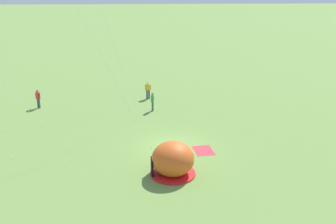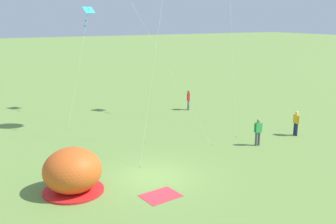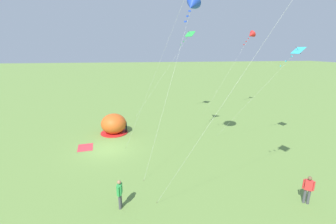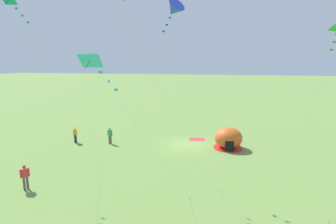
{
  "view_description": "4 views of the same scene",
  "coord_description": "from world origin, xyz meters",
  "px_view_note": "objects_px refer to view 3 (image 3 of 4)",
  "views": [
    {
      "loc": [
        -25.55,
        1.61,
        11.54
      ],
      "look_at": [
        2.49,
        0.23,
        1.78
      ],
      "focal_mm": 42.0,
      "sensor_mm": 36.0,
      "label": 1
    },
    {
      "loc": [
        -8.32,
        -16.64,
        7.88
      ],
      "look_at": [
        0.9,
        0.14,
        3.26
      ],
      "focal_mm": 42.0,
      "sensor_mm": 36.0,
      "label": 2
    },
    {
      "loc": [
        18.97,
        2.2,
        8.49
      ],
      "look_at": [
        -1.66,
        5.64,
        2.72
      ],
      "focal_mm": 24.0,
      "sensor_mm": 36.0,
      "label": 3
    },
    {
      "loc": [
        -3.32,
        25.81,
        8.44
      ],
      "look_at": [
        1.68,
        2.03,
        3.76
      ],
      "focal_mm": 28.0,
      "sensor_mm": 36.0,
      "label": 4
    }
  ],
  "objects_px": {
    "kite_cyan": "(294,54)",
    "person_center_field": "(120,193)",
    "kite_red": "(251,35)",
    "kite_green": "(188,36)",
    "kite_blue": "(192,5)",
    "popup_tent": "(114,124)",
    "person_strolling": "(308,188)"
  },
  "relations": [
    {
      "from": "popup_tent",
      "to": "person_center_field",
      "type": "bearing_deg",
      "value": 5.14
    },
    {
      "from": "person_center_field",
      "to": "kite_green",
      "type": "bearing_deg",
      "value": 154.92
    },
    {
      "from": "person_strolling",
      "to": "popup_tent",
      "type": "bearing_deg",
      "value": -139.22
    },
    {
      "from": "person_strolling",
      "to": "kite_green",
      "type": "height_order",
      "value": "kite_green"
    },
    {
      "from": "kite_red",
      "to": "kite_green",
      "type": "xyz_separation_m",
      "value": [
        1.96,
        -9.38,
        -0.36
      ]
    },
    {
      "from": "kite_red",
      "to": "kite_blue",
      "type": "bearing_deg",
      "value": -45.2
    },
    {
      "from": "person_strolling",
      "to": "person_center_field",
      "type": "bearing_deg",
      "value": -97.36
    },
    {
      "from": "person_center_field",
      "to": "person_strolling",
      "type": "height_order",
      "value": "same"
    },
    {
      "from": "kite_cyan",
      "to": "person_center_field",
      "type": "bearing_deg",
      "value": -66.77
    },
    {
      "from": "kite_cyan",
      "to": "kite_blue",
      "type": "bearing_deg",
      "value": -101.65
    },
    {
      "from": "kite_cyan",
      "to": "kite_red",
      "type": "bearing_deg",
      "value": 166.1
    },
    {
      "from": "kite_blue",
      "to": "kite_cyan",
      "type": "bearing_deg",
      "value": 78.35
    },
    {
      "from": "kite_cyan",
      "to": "person_strolling",
      "type": "bearing_deg",
      "value": -26.73
    },
    {
      "from": "popup_tent",
      "to": "person_strolling",
      "type": "relative_size",
      "value": 1.63
    },
    {
      "from": "person_center_field",
      "to": "kite_blue",
      "type": "distance_m",
      "value": 14.72
    },
    {
      "from": "kite_red",
      "to": "person_center_field",
      "type": "bearing_deg",
      "value": -42.16
    },
    {
      "from": "kite_red",
      "to": "kite_blue",
      "type": "distance_m",
      "value": 16.4
    },
    {
      "from": "person_center_field",
      "to": "kite_red",
      "type": "xyz_separation_m",
      "value": [
        -19.34,
        17.51,
        9.54
      ]
    },
    {
      "from": "kite_cyan",
      "to": "kite_blue",
      "type": "height_order",
      "value": "kite_blue"
    },
    {
      "from": "kite_red",
      "to": "kite_blue",
      "type": "xyz_separation_m",
      "value": [
        11.51,
        -11.59,
        1.43
      ]
    },
    {
      "from": "person_center_field",
      "to": "kite_cyan",
      "type": "bearing_deg",
      "value": 113.23
    },
    {
      "from": "kite_blue",
      "to": "popup_tent",
      "type": "bearing_deg",
      "value": -121.11
    },
    {
      "from": "popup_tent",
      "to": "kite_blue",
      "type": "relative_size",
      "value": 0.22
    },
    {
      "from": "kite_red",
      "to": "popup_tent",
      "type": "bearing_deg",
      "value": -68.6
    },
    {
      "from": "popup_tent",
      "to": "kite_blue",
      "type": "bearing_deg",
      "value": 58.89
    },
    {
      "from": "popup_tent",
      "to": "kite_green",
      "type": "relative_size",
      "value": 0.26
    },
    {
      "from": "kite_cyan",
      "to": "kite_green",
      "type": "bearing_deg",
      "value": -151.55
    },
    {
      "from": "person_strolling",
      "to": "kite_red",
      "type": "height_order",
      "value": "kite_red"
    },
    {
      "from": "popup_tent",
      "to": "kite_red",
      "type": "height_order",
      "value": "kite_red"
    },
    {
      "from": "kite_green",
      "to": "kite_cyan",
      "type": "bearing_deg",
      "value": 28.45
    },
    {
      "from": "person_strolling",
      "to": "kite_green",
      "type": "xyz_separation_m",
      "value": [
        -18.73,
        -2.35,
        9.19
      ]
    },
    {
      "from": "kite_cyan",
      "to": "kite_green",
      "type": "height_order",
      "value": "kite_green"
    }
  ]
}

